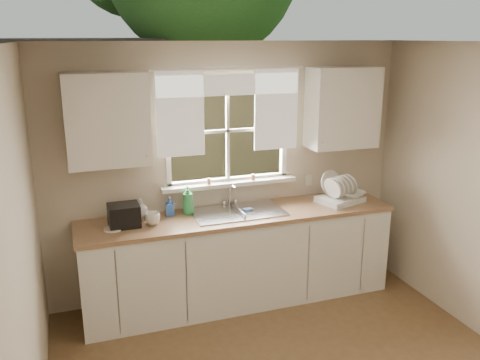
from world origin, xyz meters
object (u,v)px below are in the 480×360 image
object	(u,v)px
soap_bottle_a	(188,200)
cup	(153,219)
dish_rack	(340,194)
black_appliance	(124,215)

from	to	relation	value
soap_bottle_a	cup	distance (m)	0.42
soap_bottle_a	cup	size ratio (longest dim) A/B	2.04
soap_bottle_a	dish_rack	bearing A→B (deg)	-11.12
soap_bottle_a	black_appliance	distance (m)	0.63
dish_rack	soap_bottle_a	size ratio (longest dim) A/B	1.80
dish_rack	cup	distance (m)	1.91
soap_bottle_a	black_appliance	world-z (taller)	soap_bottle_a
dish_rack	black_appliance	bearing A→B (deg)	179.28
black_appliance	cup	bearing A→B (deg)	-12.11
soap_bottle_a	black_appliance	bearing A→B (deg)	-174.17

